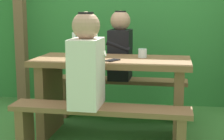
{
  "coord_description": "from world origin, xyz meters",
  "views": [
    {
      "loc": [
        0.55,
        -3.07,
        1.19
      ],
      "look_at": [
        0.0,
        0.0,
        0.63
      ],
      "focal_mm": 56.02,
      "sensor_mm": 36.0,
      "label": 1
    }
  ],
  "objects_px": {
    "bench_near": "(100,122)",
    "person_white_shirt": "(87,63)",
    "picnic_table": "(112,84)",
    "bottle_right": "(74,48)",
    "bottle_left": "(96,48)",
    "cell_phone": "(113,60)",
    "person_black_coat": "(120,48)",
    "drinking_glass": "(143,53)",
    "bench_far": "(121,90)"
  },
  "relations": [
    {
      "from": "person_white_shirt",
      "to": "bench_far",
      "type": "bearing_deg",
      "value": 84.72
    },
    {
      "from": "person_black_coat",
      "to": "bench_near",
      "type": "bearing_deg",
      "value": -89.6
    },
    {
      "from": "bench_near",
      "to": "person_white_shirt",
      "type": "bearing_deg",
      "value": 178.09
    },
    {
      "from": "picnic_table",
      "to": "person_black_coat",
      "type": "bearing_deg",
      "value": 90.8
    },
    {
      "from": "person_black_coat",
      "to": "drinking_glass",
      "type": "distance_m",
      "value": 0.51
    },
    {
      "from": "bench_far",
      "to": "person_white_shirt",
      "type": "bearing_deg",
      "value": -95.28
    },
    {
      "from": "bench_near",
      "to": "drinking_glass",
      "type": "distance_m",
      "value": 0.84
    },
    {
      "from": "bench_far",
      "to": "bottle_right",
      "type": "xyz_separation_m",
      "value": [
        -0.34,
        -0.59,
        0.51
      ]
    },
    {
      "from": "bench_far",
      "to": "cell_phone",
      "type": "xyz_separation_m",
      "value": [
        0.03,
        -0.68,
        0.43
      ]
    },
    {
      "from": "bench_far",
      "to": "bottle_left",
      "type": "bearing_deg",
      "value": -100.52
    },
    {
      "from": "bottle_left",
      "to": "bottle_right",
      "type": "relative_size",
      "value": 1.06
    },
    {
      "from": "cell_phone",
      "to": "person_white_shirt",
      "type": "bearing_deg",
      "value": -81.41
    },
    {
      "from": "bench_near",
      "to": "person_black_coat",
      "type": "bearing_deg",
      "value": 90.4
    },
    {
      "from": "bench_near",
      "to": "person_black_coat",
      "type": "xyz_separation_m",
      "value": [
        -0.01,
        1.08,
        0.46
      ]
    },
    {
      "from": "picnic_table",
      "to": "bottle_left",
      "type": "height_order",
      "value": "bottle_left"
    },
    {
      "from": "bench_far",
      "to": "drinking_glass",
      "type": "distance_m",
      "value": 0.69
    },
    {
      "from": "drinking_glass",
      "to": "bottle_right",
      "type": "distance_m",
      "value": 0.63
    },
    {
      "from": "drinking_glass",
      "to": "cell_phone",
      "type": "relative_size",
      "value": 0.59
    },
    {
      "from": "person_black_coat",
      "to": "cell_phone",
      "type": "bearing_deg",
      "value": -86.87
    },
    {
      "from": "person_white_shirt",
      "to": "bottle_left",
      "type": "xyz_separation_m",
      "value": [
        -0.02,
        0.43,
        0.06
      ]
    },
    {
      "from": "bench_far",
      "to": "cell_phone",
      "type": "distance_m",
      "value": 0.8
    },
    {
      "from": "bench_far",
      "to": "bottle_right",
      "type": "relative_size",
      "value": 5.95
    },
    {
      "from": "picnic_table",
      "to": "bench_near",
      "type": "height_order",
      "value": "picnic_table"
    },
    {
      "from": "bottle_right",
      "to": "bottle_left",
      "type": "bearing_deg",
      "value": -15.08
    },
    {
      "from": "picnic_table",
      "to": "bottle_left",
      "type": "bearing_deg",
      "value": -138.45
    },
    {
      "from": "picnic_table",
      "to": "bench_near",
      "type": "relative_size",
      "value": 1.0
    },
    {
      "from": "person_white_shirt",
      "to": "picnic_table",
      "type": "bearing_deg",
      "value": 79.5
    },
    {
      "from": "person_black_coat",
      "to": "drinking_glass",
      "type": "bearing_deg",
      "value": -57.68
    },
    {
      "from": "bottle_right",
      "to": "cell_phone",
      "type": "relative_size",
      "value": 1.68
    },
    {
      "from": "bottle_right",
      "to": "cell_phone",
      "type": "distance_m",
      "value": 0.39
    },
    {
      "from": "bench_far",
      "to": "bottle_left",
      "type": "relative_size",
      "value": 5.62
    },
    {
      "from": "person_white_shirt",
      "to": "drinking_glass",
      "type": "bearing_deg",
      "value": 60.36
    },
    {
      "from": "bench_near",
      "to": "cell_phone",
      "type": "bearing_deg",
      "value": 85.87
    },
    {
      "from": "person_white_shirt",
      "to": "bottle_left",
      "type": "relative_size",
      "value": 2.89
    },
    {
      "from": "bench_near",
      "to": "bench_far",
      "type": "height_order",
      "value": "same"
    },
    {
      "from": "cell_phone",
      "to": "person_black_coat",
      "type": "bearing_deg",
      "value": 119.5
    },
    {
      "from": "person_black_coat",
      "to": "drinking_glass",
      "type": "xyz_separation_m",
      "value": [
        0.27,
        -0.43,
        0.0
      ]
    },
    {
      "from": "cell_phone",
      "to": "bottle_left",
      "type": "bearing_deg",
      "value": -164.69
    },
    {
      "from": "bottle_right",
      "to": "bench_near",
      "type": "bearing_deg",
      "value": -55.39
    },
    {
      "from": "drinking_glass",
      "to": "bottle_right",
      "type": "height_order",
      "value": "bottle_right"
    },
    {
      "from": "cell_phone",
      "to": "bottle_right",
      "type": "bearing_deg",
      "value": -167.1
    },
    {
      "from": "person_white_shirt",
      "to": "cell_phone",
      "type": "xyz_separation_m",
      "value": [
        0.13,
        0.4,
        -0.03
      ]
    },
    {
      "from": "bench_near",
      "to": "person_white_shirt",
      "type": "height_order",
      "value": "person_white_shirt"
    },
    {
      "from": "bench_far",
      "to": "drinking_glass",
      "type": "bearing_deg",
      "value": -58.59
    },
    {
      "from": "bench_far",
      "to": "person_white_shirt",
      "type": "distance_m",
      "value": 1.18
    },
    {
      "from": "bench_near",
      "to": "bottle_left",
      "type": "bearing_deg",
      "value": 105.47
    },
    {
      "from": "picnic_table",
      "to": "bottle_left",
      "type": "relative_size",
      "value": 5.62
    },
    {
      "from": "person_black_coat",
      "to": "cell_phone",
      "type": "distance_m",
      "value": 0.67
    },
    {
      "from": "picnic_table",
      "to": "bench_far",
      "type": "xyz_separation_m",
      "value": [
        0.0,
        0.54,
        -0.18
      ]
    },
    {
      "from": "bench_near",
      "to": "bottle_left",
      "type": "distance_m",
      "value": 0.69
    }
  ]
}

